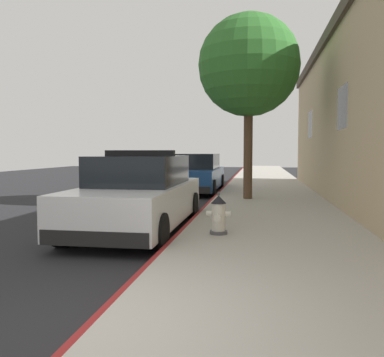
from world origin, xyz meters
TOP-DOWN VIEW (x-y plane):
  - ground_plane at (-4.26, 10.00)m, footprint 30.31×60.00m
  - sidewalk_pavement at (1.74, 10.00)m, footprint 3.48×60.00m
  - curb_painted_edge at (-0.04, 10.00)m, footprint 0.08×60.00m
  - police_cruiser at (-1.07, 5.03)m, footprint 1.94×4.84m
  - parked_car_silver_ahead at (-1.11, 13.11)m, footprint 1.94×4.84m
  - fire_hydrant at (0.69, 4.07)m, footprint 0.44×0.40m
  - street_tree at (1.06, 9.78)m, footprint 3.16×3.16m

SIDE VIEW (x-z plane):
  - ground_plane at x=-4.26m, z-range -0.20..0.00m
  - sidewalk_pavement at x=1.74m, z-range 0.00..0.16m
  - curb_painted_edge at x=-0.04m, z-range 0.00..0.16m
  - fire_hydrant at x=0.69m, z-range 0.13..0.89m
  - parked_car_silver_ahead at x=-1.11m, z-range -0.04..1.52m
  - police_cruiser at x=-1.07m, z-range -0.10..1.58m
  - street_tree at x=1.06m, z-range 1.43..7.18m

